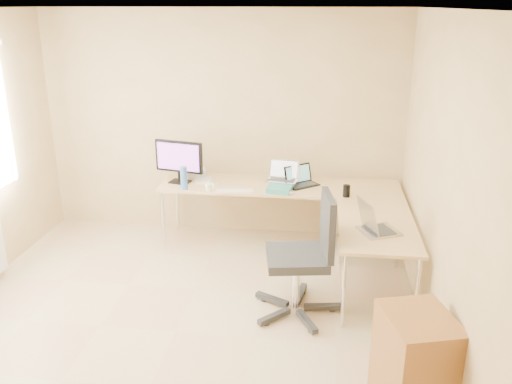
# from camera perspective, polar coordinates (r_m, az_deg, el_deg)

# --- Properties ---
(floor) EXTENTS (4.50, 4.50, 0.00)m
(floor) POSITION_cam_1_polar(r_m,az_deg,el_deg) (4.76, -8.55, -14.47)
(floor) COLOR tan
(floor) RESTS_ON ground
(ceiling) EXTENTS (4.50, 4.50, 0.00)m
(ceiling) POSITION_cam_1_polar(r_m,az_deg,el_deg) (3.96, -10.51, 18.60)
(ceiling) COLOR white
(ceiling) RESTS_ON ground
(wall_back) EXTENTS (4.50, 0.00, 4.50)m
(wall_back) POSITION_cam_1_polar(r_m,az_deg,el_deg) (6.29, -3.68, 7.12)
(wall_back) COLOR tan
(wall_back) RESTS_ON ground
(wall_right) EXTENTS (0.00, 4.50, 4.50)m
(wall_right) POSITION_cam_1_polar(r_m,az_deg,el_deg) (4.12, 19.86, -0.71)
(wall_right) COLOR tan
(wall_right) RESTS_ON ground
(desk_main) EXTENTS (2.65, 0.70, 0.73)m
(desk_main) POSITION_cam_1_polar(r_m,az_deg,el_deg) (6.09, 2.53, -2.49)
(desk_main) COLOR tan
(desk_main) RESTS_ON ground
(desk_return) EXTENTS (0.70, 1.30, 0.73)m
(desk_return) POSITION_cam_1_polar(r_m,az_deg,el_deg) (5.19, 12.45, -7.04)
(desk_return) COLOR tan
(desk_return) RESTS_ON ground
(monitor) EXTENTS (0.59, 0.30, 0.48)m
(monitor) POSITION_cam_1_polar(r_m,az_deg,el_deg) (6.03, -8.18, 3.20)
(monitor) COLOR black
(monitor) RESTS_ON desk_main
(book_stack) EXTENTS (0.29, 0.37, 0.06)m
(book_stack) POSITION_cam_1_polar(r_m,az_deg,el_deg) (5.79, 2.60, 0.48)
(book_stack) COLOR teal
(book_stack) RESTS_ON desk_main
(laptop_center) EXTENTS (0.38, 0.31, 0.22)m
(laptop_center) POSITION_cam_1_polar(r_m,az_deg,el_deg) (5.88, 2.81, 2.20)
(laptop_center) COLOR silver
(laptop_center) RESTS_ON desk_main
(laptop_black) EXTENTS (0.43, 0.42, 0.22)m
(laptop_black) POSITION_cam_1_polar(r_m,az_deg,el_deg) (5.92, 4.95, 1.70)
(laptop_black) COLOR black
(laptop_black) RESTS_ON desk_main
(keyboard) EXTENTS (0.41, 0.16, 0.02)m
(keyboard) POSITION_cam_1_polar(r_m,az_deg,el_deg) (5.74, -2.33, 0.10)
(keyboard) COLOR silver
(keyboard) RESTS_ON desk_main
(mouse) EXTENTS (0.10, 0.07, 0.03)m
(mouse) POSITION_cam_1_polar(r_m,az_deg,el_deg) (5.67, 3.54, -0.08)
(mouse) COLOR silver
(mouse) RESTS_ON desk_main
(mug) EXTENTS (0.12, 0.12, 0.08)m
(mug) POSITION_cam_1_polar(r_m,az_deg,el_deg) (5.78, -5.05, 0.52)
(mug) COLOR white
(mug) RESTS_ON desk_main
(cd_stack) EXTENTS (0.17, 0.17, 0.03)m
(cd_stack) POSITION_cam_1_polar(r_m,az_deg,el_deg) (5.99, -4.31, 0.99)
(cd_stack) COLOR white
(cd_stack) RESTS_ON desk_main
(water_bottle) EXTENTS (0.10, 0.10, 0.26)m
(water_bottle) POSITION_cam_1_polar(r_m,az_deg,el_deg) (5.82, -7.68, 1.49)
(water_bottle) COLOR #3B6BAE
(water_bottle) RESTS_ON desk_main
(papers) EXTENTS (0.27, 0.32, 0.01)m
(papers) POSITION_cam_1_polar(r_m,az_deg,el_deg) (6.14, -5.61, 1.28)
(papers) COLOR silver
(papers) RESTS_ON desk_main
(white_box) EXTENTS (0.26, 0.22, 0.08)m
(white_box) POSITION_cam_1_polar(r_m,az_deg,el_deg) (6.29, -6.45, 2.07)
(white_box) COLOR silver
(white_box) RESTS_ON desk_main
(desk_fan) EXTENTS (0.27, 0.27, 0.32)m
(desk_fan) POSITION_cam_1_polar(r_m,az_deg,el_deg) (6.13, -7.84, 2.67)
(desk_fan) COLOR white
(desk_fan) RESTS_ON desk_main
(black_cup) EXTENTS (0.09, 0.09, 0.13)m
(black_cup) POSITION_cam_1_polar(r_m,az_deg,el_deg) (5.65, 9.60, 0.11)
(black_cup) COLOR black
(black_cup) RESTS_ON desk_main
(laptop_return) EXTENTS (0.46, 0.42, 0.25)m
(laptop_return) POSITION_cam_1_polar(r_m,az_deg,el_deg) (4.82, 13.04, -2.80)
(laptop_return) COLOR #B3B3B3
(laptop_return) RESTS_ON desk_return
(office_chair) EXTENTS (0.78, 0.78, 1.13)m
(office_chair) POSITION_cam_1_polar(r_m,az_deg,el_deg) (4.74, 4.33, -7.42)
(office_chair) COLOR #272727
(office_chair) RESTS_ON ground
(cabinet) EXTENTS (0.56, 0.63, 0.73)m
(cabinet) POSITION_cam_1_polar(r_m,az_deg,el_deg) (3.90, 16.58, -17.16)
(cabinet) COLOR olive
(cabinet) RESTS_ON ground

